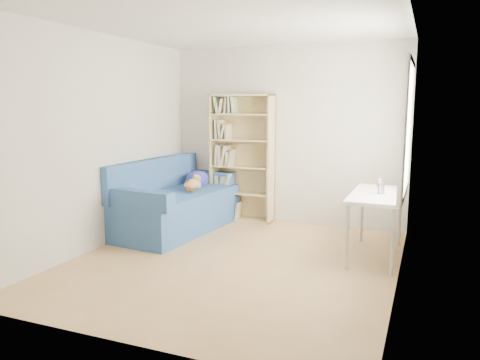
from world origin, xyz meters
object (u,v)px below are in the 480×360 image
Objects in this scene: sofa at (175,204)px; bookshelf at (242,163)px; pen_cup at (381,188)px; desk at (377,199)px.

sofa is 1.10× the size of bookshelf.
pen_cup is (2.79, -0.20, 0.44)m from sofa.
sofa is 12.10× the size of pen_cup.
desk is at bearing 163.30° from pen_cup.
desk is at bearing 1.30° from sofa.
desk is at bearing -27.05° from bookshelf.
desk is 7.09× the size of pen_cup.
sofa is 2.77m from desk.
sofa is at bearing 175.98° from pen_cup.
pen_cup is (0.04, -0.01, 0.14)m from desk.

